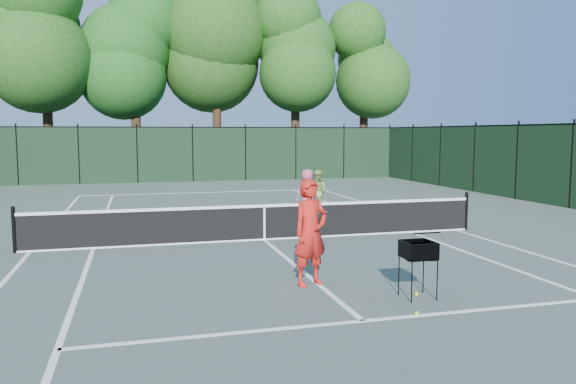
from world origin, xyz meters
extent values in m
plane|color=#445349|center=(0.00, 0.00, 0.00)|extent=(90.00, 90.00, 0.00)
cube|color=white|center=(-5.49, 0.00, 0.00)|extent=(0.10, 23.77, 0.01)
cube|color=white|center=(5.49, 0.00, 0.00)|extent=(0.10, 23.77, 0.01)
cube|color=white|center=(-4.12, 0.00, 0.00)|extent=(0.10, 23.77, 0.01)
cube|color=white|center=(4.12, 0.00, 0.00)|extent=(0.10, 23.77, 0.01)
cube|color=white|center=(0.00, 11.88, 0.00)|extent=(10.97, 0.10, 0.01)
cube|color=white|center=(0.00, -6.40, 0.00)|extent=(8.23, 0.10, 0.01)
cube|color=white|center=(0.00, 6.40, 0.00)|extent=(8.23, 0.10, 0.01)
cube|color=white|center=(0.00, 0.00, 0.00)|extent=(0.10, 12.80, 0.01)
cube|color=black|center=(0.00, 0.00, 0.46)|extent=(11.60, 0.03, 0.85)
cube|color=white|center=(0.00, 0.00, 0.88)|extent=(11.60, 0.05, 0.07)
cube|color=white|center=(0.00, 0.00, 0.02)|extent=(11.60, 0.05, 0.04)
cube|color=white|center=(0.00, 0.00, 0.46)|extent=(0.05, 0.04, 0.91)
cylinder|color=black|center=(-5.80, 0.00, 0.53)|extent=(0.09, 0.09, 1.06)
cylinder|color=black|center=(5.80, 0.00, 0.53)|extent=(0.09, 0.09, 1.06)
cube|color=black|center=(0.00, 18.00, 1.50)|extent=(24.00, 0.05, 3.00)
cylinder|color=black|center=(-8.00, 22.00, 2.40)|extent=(0.56, 0.56, 4.80)
ellipsoid|color=#184513|center=(-8.00, 22.00, 8.71)|extent=(6.80, 6.80, 10.54)
cylinder|color=black|center=(-3.00, 21.80, 2.15)|extent=(0.56, 0.56, 4.30)
ellipsoid|color=#144815|center=(-3.00, 21.80, 7.75)|extent=(6.00, 6.00, 9.30)
cylinder|color=black|center=(2.00, 22.30, 2.50)|extent=(0.56, 0.56, 5.00)
ellipsoid|color=#1B4413|center=(2.00, 22.30, 9.03)|extent=(7.00, 7.00, 10.85)
cylinder|color=black|center=(7.00, 21.60, 2.30)|extent=(0.56, 0.56, 4.60)
ellipsoid|color=#1A4814|center=(7.00, 21.60, 8.16)|extent=(6.20, 6.20, 9.61)
cylinder|color=black|center=(12.00, 22.10, 2.20)|extent=(0.56, 0.56, 4.40)
ellipsoid|color=#1B4915|center=(12.00, 22.10, 7.74)|extent=(5.80, 5.80, 8.99)
imported|color=red|center=(-0.15, -4.35, 0.95)|extent=(0.81, 0.66, 1.90)
cylinder|color=black|center=(0.16, -3.87, 0.95)|extent=(0.03, 0.03, 0.30)
torus|color=black|center=(0.16, -3.87, 1.22)|extent=(0.30, 0.10, 0.30)
imported|color=#CE4877|center=(2.27, 3.65, 0.77)|extent=(0.83, 0.62, 1.54)
imported|color=#90AF57|center=(2.74, 4.05, 0.74)|extent=(0.91, 0.89, 1.48)
cylinder|color=black|center=(1.09, -5.79, 0.33)|extent=(0.02, 0.02, 0.67)
cylinder|color=black|center=(1.55, -5.79, 0.33)|extent=(0.02, 0.02, 0.67)
cylinder|color=black|center=(1.09, -5.33, 0.33)|extent=(0.02, 0.02, 0.67)
cylinder|color=black|center=(1.55, -5.33, 0.33)|extent=(0.02, 0.02, 0.67)
cube|color=black|center=(1.32, -5.56, 0.80)|extent=(0.57, 0.57, 0.28)
sphere|color=yellow|center=(1.32, -5.56, 0.72)|extent=(0.07, 0.07, 0.07)
sphere|color=yellow|center=(1.32, -5.56, 0.72)|extent=(0.07, 0.07, 0.07)
sphere|color=yellow|center=(1.32, -5.56, 0.72)|extent=(0.07, 0.07, 0.07)
sphere|color=yellow|center=(1.32, -5.56, 0.72)|extent=(0.07, 0.07, 0.07)
sphere|color=yellow|center=(1.32, -5.56, 0.72)|extent=(0.07, 0.07, 0.07)
sphere|color=yellow|center=(1.32, -5.56, 0.72)|extent=(0.07, 0.07, 0.07)
sphere|color=yellow|center=(1.32, -5.56, 0.72)|extent=(0.07, 0.07, 0.07)
sphere|color=yellow|center=(1.32, -5.56, 0.72)|extent=(0.07, 0.07, 0.07)
sphere|color=yellow|center=(1.32, -5.56, 0.72)|extent=(0.07, 0.07, 0.07)
sphere|color=yellow|center=(1.32, -5.56, 0.72)|extent=(0.07, 0.07, 0.07)
sphere|color=yellow|center=(1.32, -5.56, 0.72)|extent=(0.07, 0.07, 0.07)
sphere|color=yellow|center=(1.32, -5.56, 0.72)|extent=(0.07, 0.07, 0.07)
sphere|color=#B8DC2D|center=(0.87, -6.39, 0.03)|extent=(0.07, 0.07, 0.07)
sphere|color=yellow|center=(1.35, -5.48, 0.03)|extent=(0.07, 0.07, 0.07)
camera|label=1|loc=(-3.11, -13.69, 2.70)|focal=35.00mm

